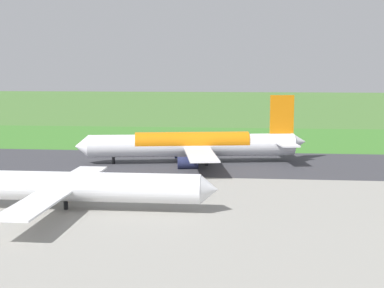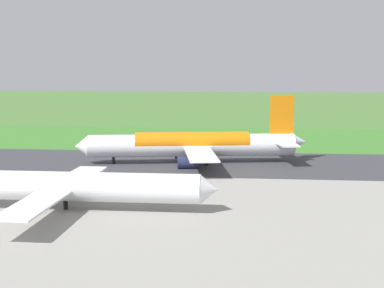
# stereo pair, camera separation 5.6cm
# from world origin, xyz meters

# --- Properties ---
(ground_plane) EXTENTS (800.00, 800.00, 0.00)m
(ground_plane) POSITION_xyz_m (0.00, 0.00, 0.00)
(ground_plane) COLOR #477233
(runway_asphalt) EXTENTS (600.00, 35.80, 0.06)m
(runway_asphalt) POSITION_xyz_m (0.00, 0.00, 0.03)
(runway_asphalt) COLOR #38383D
(runway_asphalt) RESTS_ON ground
(apron_concrete) EXTENTS (440.00, 110.00, 0.05)m
(apron_concrete) POSITION_xyz_m (0.00, 52.70, 0.03)
(apron_concrete) COLOR gray
(apron_concrete) RESTS_ON ground
(grass_verge_foreground) EXTENTS (600.00, 80.00, 0.04)m
(grass_verge_foreground) POSITION_xyz_m (0.00, -40.21, 0.02)
(grass_verge_foreground) COLOR #3C782B
(grass_verge_foreground) RESTS_ON ground
(airliner_main) EXTENTS (53.93, 44.37, 15.88)m
(airliner_main) POSITION_xyz_m (-8.21, -0.07, 4.35)
(airliner_main) COLOR white
(airliner_main) RESTS_ON ground
(airliner_parked_mid) EXTENTS (47.82, 39.00, 14.00)m
(airliner_parked_mid) POSITION_xyz_m (7.57, 46.23, 3.82)
(airliner_parked_mid) COLOR white
(airliner_parked_mid) RESTS_ON ground
(no_stopping_sign) EXTENTS (0.60, 0.10, 2.37)m
(no_stopping_sign) POSITION_xyz_m (-6.62, -42.48, 1.42)
(no_stopping_sign) COLOR slate
(no_stopping_sign) RESTS_ON ground
(traffic_cone_orange) EXTENTS (0.40, 0.40, 0.55)m
(traffic_cone_orange) POSITION_xyz_m (1.22, -40.40, 0.28)
(traffic_cone_orange) COLOR orange
(traffic_cone_orange) RESTS_ON ground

